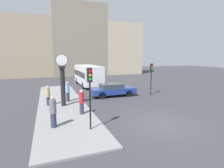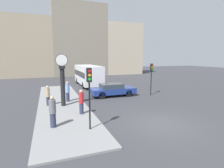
# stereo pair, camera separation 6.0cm
# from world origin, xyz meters

# --- Properties ---
(ground_plane) EXTENTS (120.00, 120.00, 0.00)m
(ground_plane) POSITION_xyz_m (0.00, 0.00, 0.00)
(ground_plane) COLOR #38383D
(sidewalk_corner) EXTENTS (3.83, 18.62, 0.10)m
(sidewalk_corner) POSITION_xyz_m (-5.45, 7.31, 0.05)
(sidewalk_corner) COLOR gray
(sidewalk_corner) RESTS_ON ground_plane
(building_row) EXTENTS (31.32, 5.00, 15.70)m
(building_row) POSITION_xyz_m (0.03, 31.72, 6.86)
(building_row) COLOR gray
(building_row) RESTS_ON ground_plane
(sedan_car) EXTENTS (4.71, 1.84, 1.35)m
(sedan_car) POSITION_xyz_m (-0.10, 8.36, 0.70)
(sedan_car) COLOR navy
(sedan_car) RESTS_ON ground_plane
(bus_distant) EXTENTS (2.60, 8.11, 2.90)m
(bus_distant) POSITION_xyz_m (-0.94, 16.34, 1.65)
(bus_distant) COLOR silver
(bus_distant) RESTS_ON ground_plane
(traffic_light_near) EXTENTS (0.26, 0.24, 3.43)m
(traffic_light_near) POSITION_xyz_m (-4.41, 0.50, 2.57)
(traffic_light_near) COLOR black
(traffic_light_near) RESTS_ON sidewalk_corner
(traffic_light_far) EXTENTS (0.26, 0.24, 3.43)m
(traffic_light_far) POSITION_xyz_m (3.99, 7.39, 2.47)
(traffic_light_far) COLOR black
(traffic_light_far) RESTS_ON ground_plane
(street_clock) EXTENTS (0.97, 0.48, 4.25)m
(street_clock) POSITION_xyz_m (-5.37, 6.00, 2.13)
(street_clock) COLOR black
(street_clock) RESTS_ON sidewalk_corner
(pedestrian_tan_coat) EXTENTS (0.34, 0.34, 1.67)m
(pedestrian_tan_coat) POSITION_xyz_m (-6.56, 6.51, 0.95)
(pedestrian_tan_coat) COLOR #2D334C
(pedestrian_tan_coat) RESTS_ON sidewalk_corner
(pedestrian_grey_jacket) EXTENTS (0.38, 0.38, 1.82)m
(pedestrian_grey_jacket) POSITION_xyz_m (-6.33, 1.50, 1.01)
(pedestrian_grey_jacket) COLOR #2D334C
(pedestrian_grey_jacket) RESTS_ON sidewalk_corner
(pedestrian_blue_stripe) EXTENTS (0.37, 0.37, 1.83)m
(pedestrian_blue_stripe) POSITION_xyz_m (-4.87, 7.32, 1.02)
(pedestrian_blue_stripe) COLOR #2D334C
(pedestrian_blue_stripe) RESTS_ON sidewalk_corner
(pedestrian_red_top) EXTENTS (0.34, 0.34, 1.75)m
(pedestrian_red_top) POSITION_xyz_m (-4.36, 3.33, 0.99)
(pedestrian_red_top) COLOR #2D334C
(pedestrian_red_top) RESTS_ON sidewalk_corner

